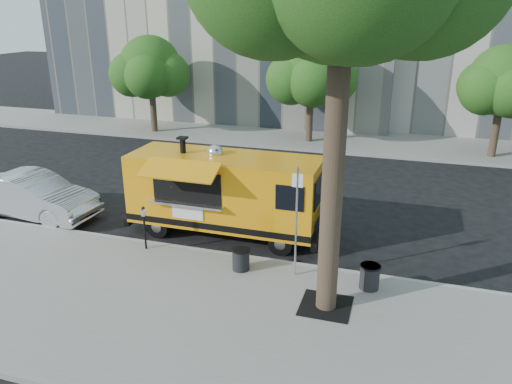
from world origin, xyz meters
TOP-DOWN VIEW (x-y plane):
  - ground at (0.00, 0.00)m, footprint 120.00×120.00m
  - sidewalk at (0.00, -4.00)m, footprint 60.00×6.00m
  - curb at (0.00, -0.93)m, footprint 60.00×0.14m
  - far_sidewalk at (0.00, 13.50)m, footprint 60.00×5.00m
  - tree_well at (2.60, -2.80)m, footprint 1.20×1.20m
  - far_tree_a at (-10.00, 12.30)m, footprint 3.42×3.42m
  - far_tree_b at (-1.00, 12.70)m, footprint 3.60×3.60m
  - far_tree_c at (8.00, 12.40)m, footprint 3.24×3.24m
  - sign_post at (1.55, -1.55)m, footprint 0.28×0.06m
  - parking_meter at (-3.00, -1.35)m, footprint 0.11×0.11m
  - food_truck at (-1.25, 0.57)m, footprint 6.26×2.88m
  - sedan at (-8.05, 0.00)m, footprint 4.76×1.97m
  - trash_bin_left at (0.09, -1.70)m, footprint 0.51×0.51m
  - trash_bin_right at (3.50, -1.66)m, footprint 0.54×0.54m

SIDE VIEW (x-z plane):
  - ground at x=0.00m, z-range 0.00..0.00m
  - sidewalk at x=0.00m, z-range 0.00..0.15m
  - curb at x=0.00m, z-range -0.01..0.15m
  - far_sidewalk at x=0.00m, z-range 0.00..0.15m
  - tree_well at x=2.60m, z-range 0.14..0.17m
  - trash_bin_left at x=0.09m, z-range 0.17..0.78m
  - trash_bin_right at x=3.50m, z-range 0.17..0.81m
  - sedan at x=-8.05m, z-range 0.00..1.53m
  - parking_meter at x=-3.00m, z-range 0.31..1.65m
  - food_truck at x=-1.25m, z-range -0.09..2.98m
  - sign_post at x=1.55m, z-range 0.35..3.35m
  - far_tree_c at x=8.00m, z-range 1.11..6.32m
  - far_tree_a at x=-10.00m, z-range 1.10..6.45m
  - far_tree_b at x=-1.00m, z-range 1.08..6.58m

